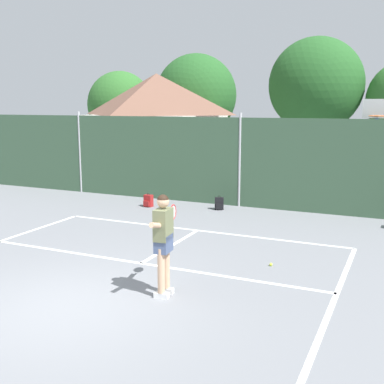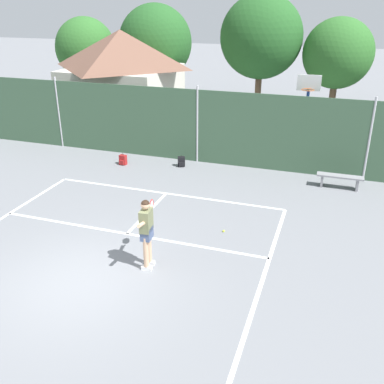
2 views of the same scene
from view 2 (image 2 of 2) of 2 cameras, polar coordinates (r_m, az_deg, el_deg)
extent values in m
plane|color=slate|center=(10.97, -14.32, -11.30)|extent=(120.00, 120.00, 0.00)
cube|color=white|center=(15.22, -3.40, -0.17)|extent=(8.20, 0.10, 0.01)
cube|color=white|center=(9.68, 7.56, -16.05)|extent=(0.10, 11.00, 0.01)
cube|color=white|center=(12.76, -8.46, -5.40)|extent=(8.20, 0.10, 0.01)
cube|color=white|center=(13.94, -5.74, -2.60)|extent=(0.10, 2.97, 0.01)
cube|color=#38563D|center=(17.83, 0.71, 8.53)|extent=(26.00, 0.05, 2.96)
cylinder|color=#B2B2B7|center=(20.69, -16.94, 9.88)|extent=(0.09, 0.09, 3.11)
cylinder|color=#B2B2B7|center=(17.81, 0.71, 8.76)|extent=(0.09, 0.09, 3.11)
cylinder|color=#B2B2B7|center=(17.05, 22.11, 6.31)|extent=(0.09, 0.09, 3.11)
cylinder|color=#284CB2|center=(18.29, 14.47, 8.32)|extent=(0.12, 0.12, 3.05)
cube|color=white|center=(17.83, 15.01, 13.58)|extent=(0.90, 0.06, 0.60)
torus|color=#D85919|center=(17.61, 14.86, 12.74)|extent=(0.48, 0.48, 0.02)
cube|color=beige|center=(24.51, -8.89, 12.41)|extent=(5.20, 5.19, 2.90)
pyramid|color=brown|center=(24.16, -9.26, 17.96)|extent=(5.61, 5.61, 1.88)
cylinder|color=brown|center=(30.23, -13.24, 13.03)|extent=(0.36, 0.36, 1.69)
ellipsoid|color=#2D6628|center=(29.89, -13.70, 17.69)|extent=(3.85, 3.47, 3.85)
cylinder|color=brown|center=(28.01, -4.60, 13.04)|extent=(0.36, 0.36, 1.97)
ellipsoid|color=#235623|center=(27.63, -4.81, 18.86)|extent=(4.39, 3.95, 4.39)
cylinder|color=brown|center=(26.18, 8.56, 12.54)|extent=(0.36, 0.36, 2.36)
ellipsoid|color=#235623|center=(25.77, 9.00, 19.33)|extent=(4.54, 4.08, 4.54)
cylinder|color=brown|center=(25.83, 17.74, 11.13)|extent=(0.36, 0.36, 2.00)
ellipsoid|color=#2D6628|center=(25.44, 18.48, 16.75)|extent=(3.68, 3.31, 3.68)
cube|color=silver|center=(11.11, -5.92, -9.80)|extent=(0.27, 0.15, 0.10)
cube|color=silver|center=(11.30, -5.53, -9.15)|extent=(0.27, 0.15, 0.10)
cylinder|color=tan|center=(10.86, -6.02, -7.78)|extent=(0.13, 0.13, 0.82)
cylinder|color=tan|center=(11.05, -5.63, -7.15)|extent=(0.13, 0.13, 0.82)
cube|color=#47567A|center=(10.72, -5.93, -5.31)|extent=(0.28, 0.38, 0.32)
cube|color=#6B704C|center=(10.56, -6.00, -3.70)|extent=(0.28, 0.42, 0.56)
sphere|color=tan|center=(10.38, -6.10, -1.69)|extent=(0.22, 0.22, 0.22)
sphere|color=black|center=(10.37, -6.10, -1.59)|extent=(0.21, 0.21, 0.21)
cylinder|color=tan|center=(10.69, -5.82, -2.73)|extent=(0.15, 0.56, 0.17)
cylinder|color=tan|center=(10.30, -6.51, -4.15)|extent=(0.14, 0.51, 0.22)
cylinder|color=black|center=(10.89, -5.60, -2.50)|extent=(0.07, 0.30, 0.04)
torus|color=red|center=(11.20, -5.29, -1.70)|extent=(0.05, 0.30, 0.30)
cylinder|color=silver|center=(11.20, -5.29, -1.70)|extent=(0.03, 0.26, 0.26)
sphere|color=#CCE033|center=(12.74, 4.14, -5.09)|extent=(0.07, 0.07, 0.07)
cube|color=maroon|center=(18.05, -8.97, 4.17)|extent=(0.30, 0.21, 0.40)
cube|color=maroon|center=(17.99, -9.17, 3.81)|extent=(0.23, 0.09, 0.18)
torus|color=black|center=(17.98, -9.01, 4.83)|extent=(0.09, 0.03, 0.09)
cube|color=black|center=(17.64, -1.39, 3.99)|extent=(0.33, 0.28, 0.40)
cube|color=black|center=(17.55, -1.36, 3.61)|extent=(0.23, 0.15, 0.18)
torus|color=black|center=(17.57, -1.40, 4.67)|extent=(0.09, 0.05, 0.09)
cube|color=gray|center=(16.33, 18.76, 1.96)|extent=(1.60, 0.36, 0.06)
cube|color=gray|center=(16.40, 16.58, 1.50)|extent=(0.08, 0.32, 0.45)
cube|color=gray|center=(16.43, 20.73, 0.96)|extent=(0.08, 0.32, 0.45)
camera|label=1|loc=(3.02, 5.49, -42.58)|focal=45.09mm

